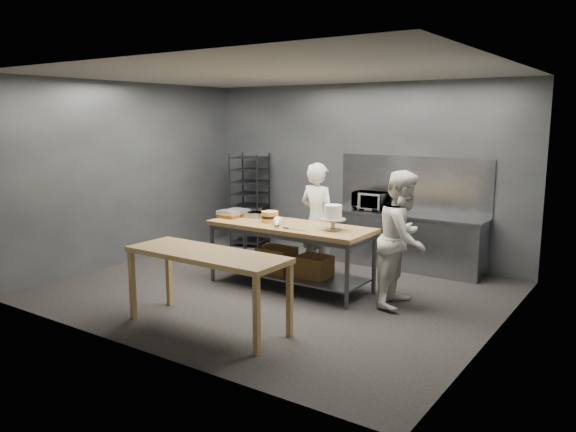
# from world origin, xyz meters

# --- Properties ---
(ground) EXTENTS (6.00, 6.00, 0.00)m
(ground) POSITION_xyz_m (0.00, 0.00, 0.00)
(ground) COLOR black
(ground) RESTS_ON ground
(back_wall) EXTENTS (6.00, 0.04, 3.00)m
(back_wall) POSITION_xyz_m (0.00, 2.50, 1.50)
(back_wall) COLOR #4C4F54
(back_wall) RESTS_ON ground
(work_table) EXTENTS (2.40, 0.90, 0.92)m
(work_table) POSITION_xyz_m (0.10, 0.25, 0.57)
(work_table) COLOR olive
(work_table) RESTS_ON ground
(near_counter) EXTENTS (2.00, 0.70, 0.90)m
(near_counter) POSITION_xyz_m (0.18, -1.59, 0.81)
(near_counter) COLOR olive
(near_counter) RESTS_ON ground
(back_counter) EXTENTS (2.60, 0.60, 0.90)m
(back_counter) POSITION_xyz_m (1.00, 2.18, 0.45)
(back_counter) COLOR slate
(back_counter) RESTS_ON ground
(splashback_panel) EXTENTS (2.60, 0.02, 0.90)m
(splashback_panel) POSITION_xyz_m (1.00, 2.48, 1.35)
(splashback_panel) COLOR slate
(splashback_panel) RESTS_ON back_counter
(speed_rack) EXTENTS (0.75, 0.78, 1.75)m
(speed_rack) POSITION_xyz_m (-2.11, 2.10, 0.86)
(speed_rack) COLOR black
(speed_rack) RESTS_ON ground
(chef_behind) EXTENTS (0.69, 0.51, 1.76)m
(chef_behind) POSITION_xyz_m (0.09, 0.98, 0.88)
(chef_behind) COLOR silver
(chef_behind) RESTS_ON ground
(chef_right) EXTENTS (0.74, 0.91, 1.76)m
(chef_right) POSITION_xyz_m (1.72, 0.43, 0.88)
(chef_right) COLOR silver
(chef_right) RESTS_ON ground
(microwave) EXTENTS (0.54, 0.37, 0.30)m
(microwave) POSITION_xyz_m (0.39, 2.18, 1.05)
(microwave) COLOR black
(microwave) RESTS_ON back_counter
(frosted_cake_stand) EXTENTS (0.34, 0.34, 0.34)m
(frosted_cake_stand) POSITION_xyz_m (0.79, 0.24, 1.14)
(frosted_cake_stand) COLOR #B2A98F
(frosted_cake_stand) RESTS_ON work_table
(layer_cake) EXTENTS (0.24, 0.24, 0.16)m
(layer_cake) POSITION_xyz_m (-0.26, 0.24, 1.00)
(layer_cake) COLOR #F1BC4C
(layer_cake) RESTS_ON work_table
(cake_pans) EXTENTS (0.59, 0.37, 0.07)m
(cake_pans) POSITION_xyz_m (-0.66, 0.47, 0.96)
(cake_pans) COLOR gray
(cake_pans) RESTS_ON work_table
(piping_bag) EXTENTS (0.31, 0.38, 0.12)m
(piping_bag) POSITION_xyz_m (0.04, -0.02, 0.98)
(piping_bag) COLOR white
(piping_bag) RESTS_ON work_table
(offset_spatula) EXTENTS (0.36, 0.02, 0.02)m
(offset_spatula) POSITION_xyz_m (0.29, -0.03, 0.93)
(offset_spatula) COLOR slate
(offset_spatula) RESTS_ON work_table
(pastry_clamshells) EXTENTS (0.34, 0.42, 0.11)m
(pastry_clamshells) POSITION_xyz_m (-0.98, 0.27, 0.98)
(pastry_clamshells) COLOR brown
(pastry_clamshells) RESTS_ON work_table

